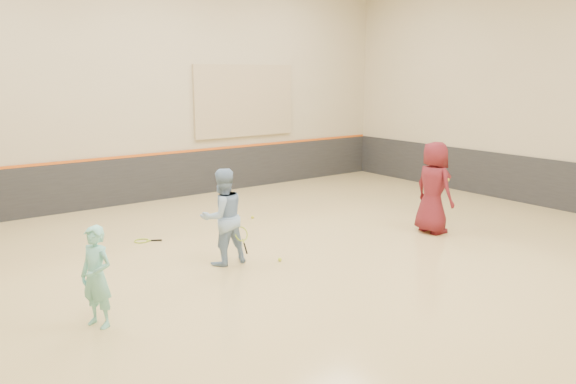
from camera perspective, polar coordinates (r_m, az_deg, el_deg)
room at (r=9.88m, az=0.52°, el=-2.43°), size 15.04×12.04×6.22m
wainscot_back at (r=15.01m, az=-13.40°, el=1.42°), size 14.90×0.04×1.20m
wainscot_right at (r=15.52m, az=23.07°, el=1.12°), size 0.04×11.90×1.20m
accent_stripe at (r=14.90m, az=-13.50°, el=3.76°), size 14.90×0.03×0.06m
acoustic_panel at (r=16.07m, az=-4.40°, el=9.22°), size 3.20×0.08×2.00m
girl at (r=7.79m, az=-18.87°, el=-8.15°), size 0.51×0.59×1.36m
instructor at (r=9.75m, az=-6.65°, el=-2.52°), size 0.83×0.65×1.69m
young_man at (r=11.97m, az=14.58°, el=0.44°), size 0.69×0.99×1.91m
held_racket at (r=9.76m, az=-4.77°, el=-4.26°), size 0.29×0.29×0.55m
spare_racket at (r=11.53m, az=-14.65°, el=-4.79°), size 0.66×0.66×0.04m
ball_under_racket at (r=10.02m, az=-0.84°, el=-6.87°), size 0.07×0.07×0.07m
ball_in_hand at (r=11.91m, az=15.92°, el=1.20°), size 0.07×0.07×0.07m
ball_beside_spare at (r=12.90m, az=-3.63°, el=-2.57°), size 0.07×0.07×0.07m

